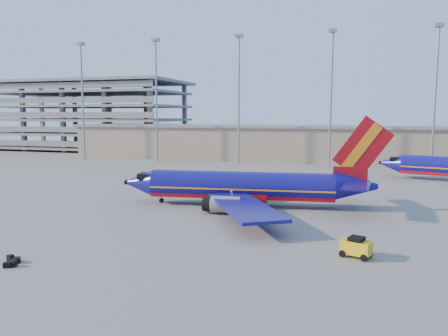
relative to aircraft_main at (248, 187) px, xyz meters
The scene contains 7 objects.
ground 8.04m from the aircraft_main, 163.97° to the right, with size 220.00×220.00×0.00m, color slate.
terminal_building 55.97m from the aircraft_main, 87.32° to the left, with size 122.00×16.00×8.50m.
parking_garage 100.38m from the aircraft_main, 133.97° to the left, with size 62.00×32.00×21.40m.
light_mast_row 46.49m from the aircraft_main, 93.11° to the left, with size 101.60×1.60×28.65m.
aircraft_main is the anchor object (origin of this frame).
baggage_tug 20.88m from the aircraft_main, 52.67° to the right, with size 2.62×2.11×1.64m.
luggage_pile 28.32m from the aircraft_main, 115.48° to the right, with size 1.56×1.79×0.52m.
Camera 1 is at (19.33, -49.26, 11.20)m, focal length 35.00 mm.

